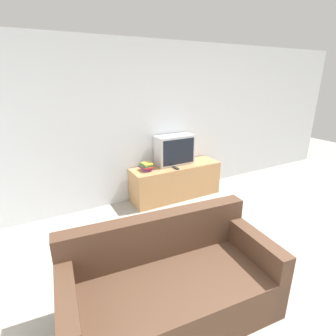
% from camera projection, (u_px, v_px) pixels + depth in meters
% --- Properties ---
extents(ground_plane, '(14.00, 14.00, 0.00)m').
position_uv_depth(ground_plane, '(299.00, 322.00, 2.32)').
color(ground_plane, '#9E998E').
extents(wall_back, '(9.00, 0.06, 2.60)m').
position_uv_depth(wall_back, '(149.00, 124.00, 4.38)').
color(wall_back, silver).
rests_on(wall_back, ground_plane).
extents(tv_stand, '(1.60, 0.49, 0.59)m').
position_uv_depth(tv_stand, '(176.00, 181.00, 4.64)').
color(tv_stand, tan).
rests_on(tv_stand, ground_plane).
extents(television, '(0.67, 0.30, 0.51)m').
position_uv_depth(television, '(174.00, 150.00, 4.54)').
color(television, silver).
rests_on(television, tv_stand).
extents(couch, '(1.90, 1.03, 0.85)m').
position_uv_depth(couch, '(171.00, 287.00, 2.32)').
color(couch, '#4C3323').
rests_on(couch, ground_plane).
extents(book_stack, '(0.18, 0.23, 0.13)m').
position_uv_depth(book_stack, '(147.00, 166.00, 4.28)').
color(book_stack, '#7A3884').
rests_on(book_stack, tv_stand).
extents(remote_on_stand, '(0.05, 0.15, 0.02)m').
position_uv_depth(remote_on_stand, '(176.00, 168.00, 4.38)').
color(remote_on_stand, '#2D2D2D').
rests_on(remote_on_stand, tv_stand).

